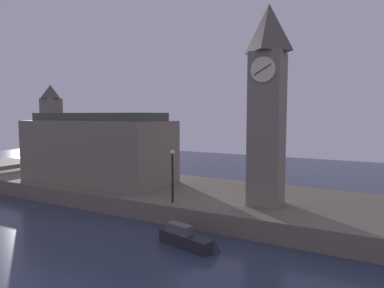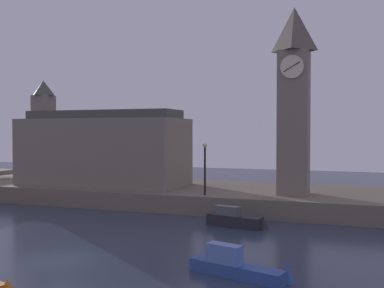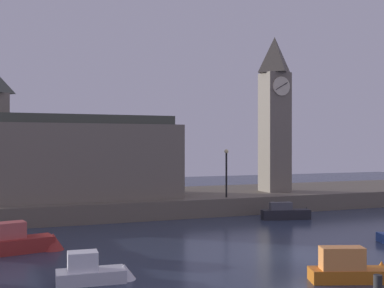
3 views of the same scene
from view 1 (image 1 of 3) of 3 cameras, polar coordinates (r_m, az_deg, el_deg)
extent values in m
cube|color=#6B6051|center=(32.78, -2.91, -8.51)|extent=(70.00, 12.00, 1.50)
cube|color=slate|center=(26.28, 12.43, 2.34)|extent=(2.38, 2.38, 11.47)
cylinder|color=beige|center=(25.26, 11.81, 12.13)|extent=(1.81, 0.12, 1.81)
cube|color=black|center=(25.19, 11.76, 12.15)|extent=(1.28, 0.04, 0.77)
pyramid|color=#554E43|center=(27.01, 12.74, 18.44)|extent=(2.62, 2.62, 3.53)
cube|color=slate|center=(36.54, -15.48, -1.12)|extent=(15.58, 6.92, 6.25)
cube|color=slate|center=(41.54, -22.40, 1.09)|extent=(1.75, 1.75, 8.68)
pyramid|color=#474C42|center=(41.54, -22.63, 8.12)|extent=(1.92, 1.92, 1.51)
cube|color=#42473D|center=(36.34, -15.61, 4.42)|extent=(14.81, 4.15, 0.80)
cylinder|color=black|center=(26.66, -3.28, -5.83)|extent=(0.16, 0.16, 3.80)
sphere|color=#F2E099|center=(26.34, -3.31, -1.38)|extent=(0.36, 0.36, 0.36)
cube|color=#232328|center=(22.45, -1.08, -15.90)|extent=(4.06, 1.86, 0.79)
cube|color=#515156|center=(22.43, -2.17, -14.01)|extent=(1.88, 1.07, 0.62)
cone|color=#232328|center=(21.59, 3.67, -16.67)|extent=(1.04, 1.04, 0.99)
camera|label=2|loc=(12.63, -139.59, -12.35)|focal=42.95mm
camera|label=3|loc=(34.92, -87.42, -3.44)|focal=44.87mm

